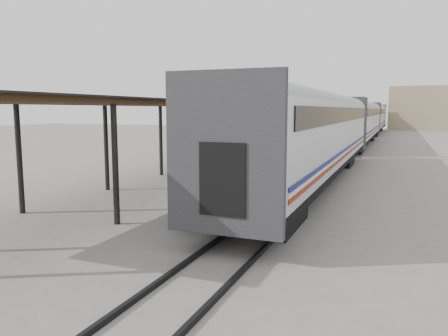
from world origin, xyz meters
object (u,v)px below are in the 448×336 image
at_px(baggage_cart, 203,203).
at_px(luggage_tug, 279,151).
at_px(porter, 195,176).
at_px(pedestrian, 257,151).

relative_size(baggage_cart, luggage_tug, 1.61).
bearing_deg(porter, pedestrian, 16.65).
relative_size(luggage_tug, porter, 0.98).
bearing_deg(porter, baggage_cart, 9.96).
height_order(porter, pedestrian, porter).
height_order(baggage_cart, pedestrian, pedestrian).
relative_size(luggage_tug, pedestrian, 0.81).
distance_m(baggage_cart, luggage_tug, 19.98).
distance_m(luggage_tug, porter, 20.66).
bearing_deg(pedestrian, luggage_tug, -116.78).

